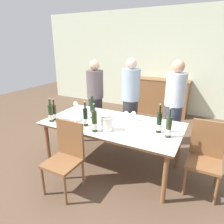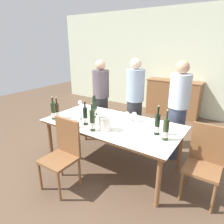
% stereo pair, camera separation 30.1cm
% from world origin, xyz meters
% --- Properties ---
extents(ground_plane, '(12.00, 12.00, 0.00)m').
position_xyz_m(ground_plane, '(0.00, 0.00, 0.00)').
color(ground_plane, brown).
extents(back_wall, '(8.00, 0.10, 2.80)m').
position_xyz_m(back_wall, '(0.00, 3.18, 1.40)').
color(back_wall, beige).
rests_on(back_wall, ground_plane).
extents(sideboard_cabinet, '(1.41, 0.46, 0.97)m').
position_xyz_m(sideboard_cabinet, '(0.05, 2.89, 0.49)').
color(sideboard_cabinet, brown).
rests_on(sideboard_cabinet, ground_plane).
extents(dining_table, '(2.10, 1.07, 0.74)m').
position_xyz_m(dining_table, '(0.00, 0.00, 0.68)').
color(dining_table, brown).
rests_on(dining_table, ground_plane).
extents(ice_bucket, '(0.18, 0.18, 0.20)m').
position_xyz_m(ice_bucket, '(0.06, -0.27, 0.84)').
color(ice_bucket, white).
rests_on(ice_bucket, dining_table).
extents(wine_bottle_0, '(0.08, 0.08, 0.41)m').
position_xyz_m(wine_bottle_0, '(-0.07, -0.39, 0.88)').
color(wine_bottle_0, '#28381E').
rests_on(wine_bottle_0, dining_table).
extents(wine_bottle_1, '(0.07, 0.07, 0.35)m').
position_xyz_m(wine_bottle_1, '(-0.87, -0.30, 0.85)').
color(wine_bottle_1, '#332314').
rests_on(wine_bottle_1, dining_table).
extents(wine_bottle_2, '(0.07, 0.07, 0.34)m').
position_xyz_m(wine_bottle_2, '(-0.45, 0.15, 0.86)').
color(wine_bottle_2, black).
rests_on(wine_bottle_2, dining_table).
extents(wine_bottle_3, '(0.08, 0.08, 0.38)m').
position_xyz_m(wine_bottle_3, '(-0.87, -0.38, 0.87)').
color(wine_bottle_3, '#28381E').
rests_on(wine_bottle_3, dining_table).
extents(wine_bottle_4, '(0.07, 0.07, 0.36)m').
position_xyz_m(wine_bottle_4, '(-0.39, 0.03, 0.87)').
color(wine_bottle_4, '#1E3323').
rests_on(wine_bottle_4, dining_table).
extents(wine_bottle_5, '(0.07, 0.07, 0.37)m').
position_xyz_m(wine_bottle_5, '(-0.30, -0.26, 0.86)').
color(wine_bottle_5, black).
rests_on(wine_bottle_5, dining_table).
extents(wine_bottle_6, '(0.08, 0.08, 0.40)m').
position_xyz_m(wine_bottle_6, '(0.87, -0.09, 0.87)').
color(wine_bottle_6, '#28381E').
rests_on(wine_bottle_6, dining_table).
extents(wine_bottle_7, '(0.07, 0.07, 0.41)m').
position_xyz_m(wine_bottle_7, '(0.72, 0.00, 0.88)').
color(wine_bottle_7, black).
rests_on(wine_bottle_7, dining_table).
extents(wine_glass_0, '(0.08, 0.08, 0.15)m').
position_xyz_m(wine_glass_0, '(-0.34, -0.44, 0.85)').
color(wine_glass_0, white).
rests_on(wine_glass_0, dining_table).
extents(wine_glass_1, '(0.08, 0.08, 0.15)m').
position_xyz_m(wine_glass_1, '(-0.91, 0.28, 0.84)').
color(wine_glass_1, white).
rests_on(wine_glass_1, dining_table).
extents(wine_glass_2, '(0.08, 0.08, 0.15)m').
position_xyz_m(wine_glass_2, '(0.14, 0.22, 0.84)').
color(wine_glass_2, white).
rests_on(wine_glass_2, dining_table).
extents(wine_glass_3, '(0.09, 0.09, 0.16)m').
position_xyz_m(wine_glass_3, '(0.25, 0.24, 0.85)').
color(wine_glass_3, white).
rests_on(wine_glass_3, dining_table).
extents(wine_glass_4, '(0.08, 0.08, 0.14)m').
position_xyz_m(wine_glass_4, '(-0.36, -0.33, 0.84)').
color(wine_glass_4, white).
rests_on(wine_glass_4, dining_table).
extents(chair_near_front, '(0.42, 0.42, 0.95)m').
position_xyz_m(chair_near_front, '(-0.28, -0.76, 0.54)').
color(chair_near_front, brown).
rests_on(chair_near_front, ground_plane).
extents(chair_right_end, '(0.42, 0.42, 0.95)m').
position_xyz_m(chair_right_end, '(1.34, 0.09, 0.53)').
color(chair_right_end, brown).
rests_on(chair_right_end, ground_plane).
extents(person_host, '(0.33, 0.33, 1.60)m').
position_xyz_m(person_host, '(-0.79, 0.78, 0.80)').
color(person_host, '#2D2D33').
rests_on(person_host, ground_plane).
extents(person_guest_left, '(0.33, 0.33, 1.66)m').
position_xyz_m(person_guest_left, '(-0.03, 0.79, 0.83)').
color(person_guest_left, '#2D2D33').
rests_on(person_guest_left, ground_plane).
extents(person_guest_right, '(0.33, 0.33, 1.66)m').
position_xyz_m(person_guest_right, '(0.76, 0.82, 0.83)').
color(person_guest_right, '#383F56').
rests_on(person_guest_right, ground_plane).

